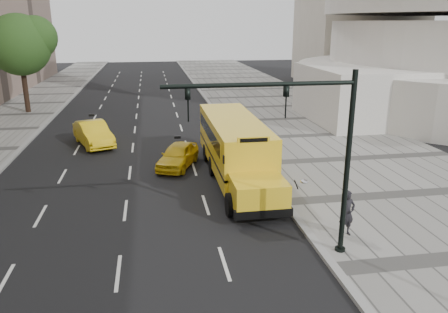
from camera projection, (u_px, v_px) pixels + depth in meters
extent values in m
plane|color=black|center=(149.00, 172.00, 23.75)|extent=(140.00, 140.00, 0.00)
cube|color=gray|center=(355.00, 159.00, 25.63)|extent=(12.00, 140.00, 0.15)
cube|color=gray|center=(256.00, 165.00, 24.68)|extent=(0.30, 140.00, 0.15)
cube|color=silver|center=(360.00, 94.00, 35.22)|extent=(8.00, 10.00, 4.40)
cylinder|color=black|center=(25.00, 84.00, 38.07)|extent=(0.44, 0.44, 5.29)
sphere|color=#214216|center=(20.00, 45.00, 37.10)|extent=(5.20, 5.20, 5.20)
sphere|color=#214216|center=(36.00, 37.00, 37.41)|extent=(3.64, 3.64, 3.64)
sphere|color=#214216|center=(6.00, 50.00, 36.67)|extent=(3.38, 3.38, 3.38)
cube|color=yellow|center=(234.00, 142.00, 22.91)|extent=(2.50, 9.00, 2.45)
cube|color=yellow|center=(258.00, 192.00, 17.93)|extent=(2.20, 2.00, 1.10)
cube|color=black|center=(263.00, 213.00, 17.26)|extent=(2.38, 0.25, 0.35)
cube|color=black|center=(234.00, 151.00, 23.06)|extent=(2.52, 9.00, 0.12)
cube|color=black|center=(253.00, 158.00, 18.59)|extent=(2.05, 0.10, 0.90)
cube|color=black|center=(232.00, 131.00, 23.24)|extent=(2.52, 7.50, 0.70)
cube|color=yellow|center=(254.00, 140.00, 18.34)|extent=(1.40, 0.12, 0.28)
ellipsoid|color=silver|center=(307.00, 184.00, 16.61)|extent=(0.32, 0.32, 0.14)
cylinder|color=black|center=(298.00, 187.00, 16.84)|extent=(0.36, 0.47, 0.58)
cylinder|color=black|center=(230.00, 205.00, 18.21)|extent=(0.30, 1.00, 1.00)
cylinder|color=black|center=(282.00, 201.00, 18.56)|extent=(0.30, 1.00, 1.00)
cylinder|color=black|center=(213.00, 166.00, 23.11)|extent=(0.30, 1.00, 1.00)
cylinder|color=black|center=(254.00, 164.00, 23.46)|extent=(0.30, 1.00, 1.00)
cylinder|color=black|center=(206.00, 153.00, 25.46)|extent=(0.30, 1.00, 1.00)
cylinder|color=black|center=(244.00, 151.00, 25.82)|extent=(0.30, 1.00, 1.00)
imported|color=yellow|center=(178.00, 155.00, 24.37)|extent=(2.94, 4.21, 1.33)
imported|color=yellow|center=(93.00, 134.00, 28.65)|extent=(3.24, 5.03, 1.57)
imported|color=black|center=(347.00, 213.00, 16.12)|extent=(0.72, 0.55, 1.78)
cylinder|color=black|center=(347.00, 168.00, 14.37)|extent=(0.18, 0.18, 6.40)
cylinder|color=black|center=(340.00, 251.00, 15.28)|extent=(0.36, 0.36, 0.25)
cylinder|color=black|center=(261.00, 85.00, 13.07)|extent=(6.00, 0.14, 0.14)
imported|color=black|center=(286.00, 102.00, 13.36)|extent=(0.16, 0.20, 1.00)
imported|color=black|center=(188.00, 105.00, 12.88)|extent=(0.16, 0.20, 1.00)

